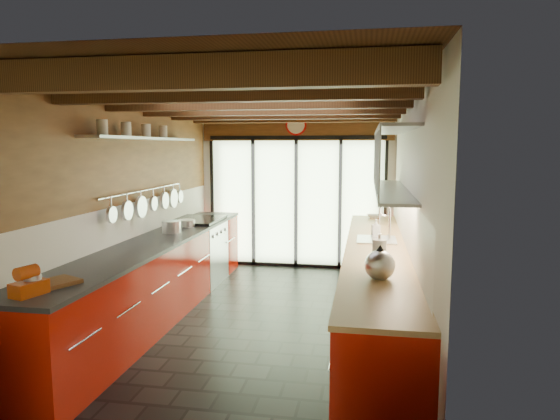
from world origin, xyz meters
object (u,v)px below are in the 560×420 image
at_px(kettle, 380,263).
at_px(soap_bottle, 376,228).
at_px(stand_mixer, 29,283).
at_px(paper_towel, 379,256).
at_px(bowl, 374,216).

distance_m(kettle, soap_bottle, 1.99).
height_order(stand_mixer, kettle, kettle).
distance_m(stand_mixer, kettle, 2.70).
height_order(paper_towel, soap_bottle, paper_towel).
bearing_deg(paper_towel, bowl, 90.00).
bearing_deg(stand_mixer, bowl, 60.52).
relative_size(stand_mixer, bowl, 1.29).
distance_m(paper_towel, bowl, 3.33).
distance_m(kettle, paper_towel, 0.26).
xyz_separation_m(paper_towel, soap_bottle, (0.00, 1.73, -0.03)).
bearing_deg(paper_towel, kettle, -90.00).
bearing_deg(soap_bottle, stand_mixer, -131.22).
height_order(stand_mixer, paper_towel, paper_towel).
height_order(stand_mixer, bowl, stand_mixer).
bearing_deg(soap_bottle, kettle, -90.00).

